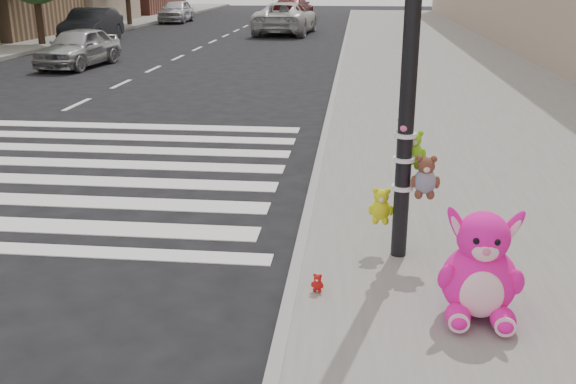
% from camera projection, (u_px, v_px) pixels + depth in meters
% --- Properties ---
extents(ground, '(120.00, 120.00, 0.00)m').
position_uv_depth(ground, '(98.00, 344.00, 5.40)').
color(ground, black).
rests_on(ground, ground).
extents(sidewalk_near, '(7.00, 80.00, 0.14)m').
position_uv_depth(sidewalk_near, '(486.00, 110.00, 14.30)').
color(sidewalk_near, slate).
rests_on(sidewalk_near, ground).
extents(curb_edge, '(0.12, 80.00, 0.15)m').
position_uv_depth(curb_edge, '(331.00, 107.00, 14.64)').
color(curb_edge, gray).
rests_on(curb_edge, ground).
extents(signal_pole, '(0.71, 0.50, 4.00)m').
position_uv_depth(signal_pole, '(409.00, 105.00, 6.29)').
color(signal_pole, black).
rests_on(signal_pole, sidewalk_near).
extents(pink_bunny, '(0.72, 0.76, 1.01)m').
position_uv_depth(pink_bunny, '(480.00, 273.00, 5.44)').
color(pink_bunny, '#FF15A4').
rests_on(pink_bunny, sidewalk_near).
extents(red_teddy, '(0.14, 0.11, 0.18)m').
position_uv_depth(red_teddy, '(318.00, 283.00, 5.97)').
color(red_teddy, red).
rests_on(red_teddy, sidewalk_near).
extents(car_silver_far, '(1.89, 3.90, 1.28)m').
position_uv_depth(car_silver_far, '(78.00, 47.00, 21.22)').
color(car_silver_far, '#A4A4A8').
rests_on(car_silver_far, ground).
extents(car_dark_far, '(1.91, 4.69, 1.51)m').
position_uv_depth(car_dark_far, '(92.00, 25.00, 28.68)').
color(car_dark_far, black).
rests_on(car_dark_far, ground).
extents(car_white_near, '(3.03, 5.88, 1.59)m').
position_uv_depth(car_white_near, '(286.00, 18.00, 32.84)').
color(car_white_near, silver).
rests_on(car_white_near, ground).
extents(car_maroon_near, '(2.63, 5.45, 1.53)m').
position_uv_depth(car_maroon_near, '(293.00, 7.00, 43.95)').
color(car_maroon_near, maroon).
rests_on(car_maroon_near, ground).
extents(car_silver_deep, '(1.77, 4.19, 1.42)m').
position_uv_depth(car_silver_deep, '(176.00, 11.00, 40.69)').
color(car_silver_deep, silver).
rests_on(car_silver_deep, ground).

